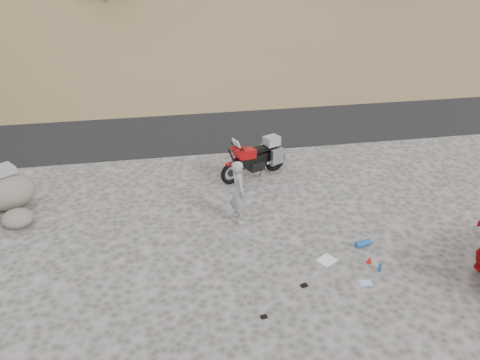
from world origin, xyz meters
name	(u,v)px	position (x,y,z in m)	size (l,w,h in m)	color
ground	(263,244)	(0.00, 0.00, 0.00)	(140.00, 140.00, 0.00)	#474541
road	(215,118)	(0.00, 9.00, 0.00)	(120.00, 7.00, 0.05)	black
motorcycle	(257,158)	(0.60, 3.61, 0.61)	(2.25, 1.24, 1.43)	black
man	(239,220)	(-0.40, 1.18, 0.00)	(0.63, 0.41, 1.72)	gray
boulder	(5,190)	(-6.55, 2.96, 0.53)	(1.98, 1.86, 1.20)	#615A53
small_rock	(18,218)	(-6.04, 1.90, 0.24)	(0.99, 0.95, 0.47)	#615A53
gear_white_cloth	(327,260)	(1.30, -0.89, 0.01)	(0.39, 0.35, 0.01)	white
gear_blue_mat	(363,243)	(2.35, -0.51, 0.08)	(0.16, 0.16, 0.39)	#185193
gear_bottle	(380,267)	(2.33, -1.47, 0.10)	(0.08, 0.08, 0.21)	#185193
gear_funnel	(370,260)	(2.24, -1.15, 0.09)	(0.14, 0.14, 0.18)	#BA150C
gear_glove_a	(264,317)	(-0.53, -2.41, 0.02)	(0.13, 0.09, 0.04)	black
gear_glove_b	(304,285)	(0.52, -1.66, 0.02)	(0.13, 0.10, 0.04)	black
gear_blue_cloth	(366,283)	(1.87, -1.80, 0.01)	(0.26, 0.19, 0.01)	#98BBEB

